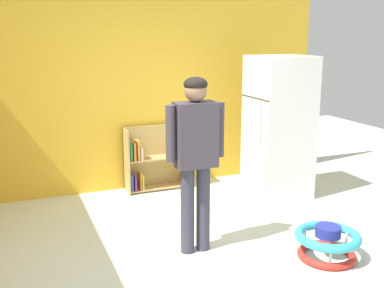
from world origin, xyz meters
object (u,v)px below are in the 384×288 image
Objects in this scene: standing_person at (195,149)px; baby_walker at (327,242)px; bookshelf at (151,162)px; refrigerator at (279,127)px.

standing_person is 2.76× the size of baby_walker.
standing_person reaches higher than baby_walker.
baby_walker is (0.93, -2.52, -0.22)m from bookshelf.
refrigerator reaches higher than bookshelf.
standing_person is at bearing -94.11° from bookshelf.
refrigerator reaches higher than standing_person.
refrigerator is 2.95× the size of baby_walker.
refrigerator is 1.74m from bookshelf.
refrigerator is 1.92m from standing_person.
bookshelf is at bearing 150.08° from refrigerator.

